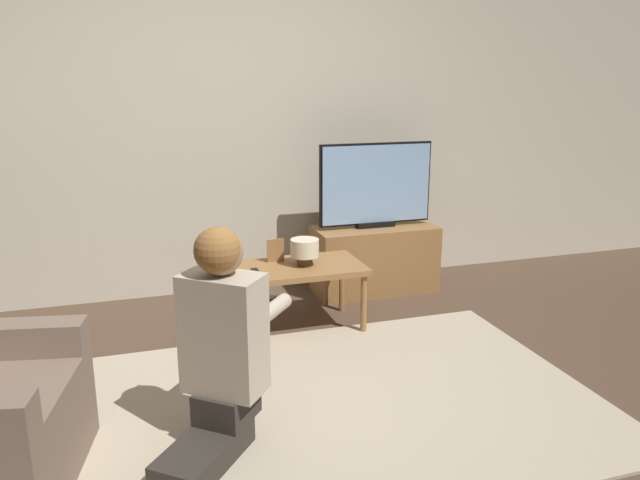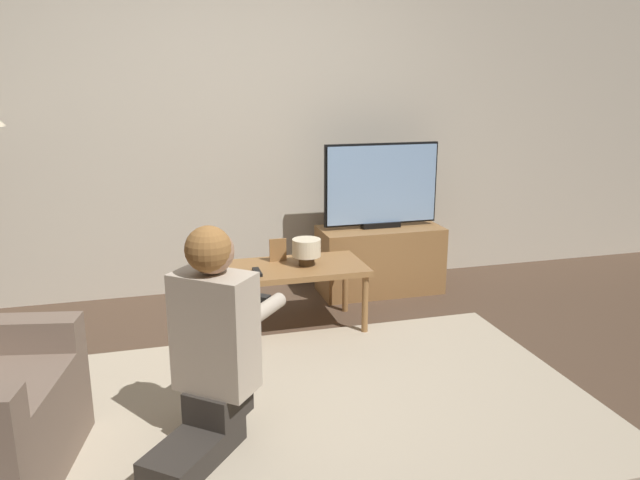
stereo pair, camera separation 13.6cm
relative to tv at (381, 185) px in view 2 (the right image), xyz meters
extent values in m
plane|color=brown|center=(-1.03, -1.54, -0.81)|extent=(10.00, 10.00, 0.00)
cube|color=beige|center=(-1.03, 0.39, 0.49)|extent=(10.00, 0.06, 2.60)
cube|color=#BCAD93|center=(-1.03, -1.54, -0.80)|extent=(2.98, 1.80, 0.02)
cube|color=olive|center=(0.00, 0.00, -0.56)|extent=(0.91, 0.41, 0.50)
cube|color=black|center=(0.00, 0.00, -0.29)|extent=(0.29, 0.08, 0.04)
cube|color=black|center=(0.00, 0.00, 0.01)|extent=(0.86, 0.03, 0.60)
cube|color=#8CB2E0|center=(0.00, 0.00, 0.01)|extent=(0.83, 0.04, 0.57)
cube|color=olive|center=(-0.82, -0.54, -0.41)|extent=(0.97, 0.49, 0.04)
cylinder|color=olive|center=(-1.27, -0.74, -0.62)|extent=(0.04, 0.04, 0.39)
cylinder|color=olive|center=(-0.38, -0.74, -0.62)|extent=(0.04, 0.04, 0.39)
cylinder|color=olive|center=(-1.27, -0.33, -0.62)|extent=(0.04, 0.04, 0.39)
cylinder|color=olive|center=(-0.38, -0.33, -0.62)|extent=(0.04, 0.04, 0.39)
cube|color=#332D28|center=(-1.52, -1.85, -0.74)|extent=(0.48, 0.52, 0.11)
cube|color=#332D28|center=(-1.40, -1.71, -0.62)|extent=(0.32, 0.33, 0.14)
cube|color=#C1B29E|center=(-1.40, -1.71, -0.28)|extent=(0.39, 0.37, 0.52)
sphere|color=tan|center=(-1.40, -1.71, 0.07)|extent=(0.19, 0.19, 0.19)
sphere|color=#9E6B38|center=(-1.41, -1.72, 0.09)|extent=(0.20, 0.20, 0.20)
cube|color=black|center=(-1.17, -1.42, -0.26)|extent=(0.12, 0.11, 0.04)
cylinder|color=#C1B29E|center=(-1.16, -1.58, -0.26)|extent=(0.24, 0.28, 0.07)
cylinder|color=#C1B29E|center=(-1.32, -1.45, -0.26)|extent=(0.24, 0.28, 0.07)
cube|color=olive|center=(-0.86, -0.42, -0.31)|extent=(0.11, 0.01, 0.15)
cylinder|color=#4C3823|center=(-0.70, -0.55, -0.36)|extent=(0.10, 0.10, 0.06)
cylinder|color=beige|center=(-0.70, -0.55, -0.27)|extent=(0.18, 0.18, 0.11)
cube|color=black|center=(-1.04, -0.64, -0.38)|extent=(0.04, 0.15, 0.02)
camera|label=1|loc=(-1.76, -4.17, 0.78)|focal=35.00mm
camera|label=2|loc=(-1.63, -4.21, 0.78)|focal=35.00mm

